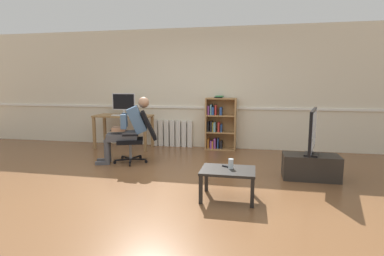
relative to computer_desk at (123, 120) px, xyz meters
The scene contains 15 objects.
ground_plane 2.82m from the computer_desk, 51.56° to the right, with size 18.00×18.00×0.00m, color brown.
back_wall 1.91m from the computer_desk, 16.32° to the left, with size 12.00×0.13×2.70m.
computer_desk is the anchor object (origin of this frame).
imac_monitor 0.40m from the computer_desk, 101.55° to the left, with size 0.55×0.14×0.49m.
keyboard 0.19m from the computer_desk, 94.63° to the right, with size 0.38×0.12×0.02m, color white.
computer_mouse 0.35m from the computer_desk, 21.35° to the right, with size 0.06×0.10×0.03m, color white.
bookshelf 2.17m from the computer_desk, ahead, with size 0.67×0.29×1.20m.
radiator 1.16m from the computer_desk, 20.49° to the left, with size 0.95×0.08×0.61m.
office_chair 1.41m from the computer_desk, 54.79° to the right, with size 0.83×0.68×0.97m.
person_seated 1.36m from the computer_desk, 62.32° to the right, with size 1.00×0.61×1.22m.
tv_stand 4.13m from the computer_desk, 22.59° to the right, with size 0.83×0.44×0.38m.
tv_screen 4.11m from the computer_desk, 22.58° to the right, with size 0.28×1.01×0.71m.
coffee_table 3.74m from the computer_desk, 45.75° to the right, with size 0.68×0.51×0.39m.
drinking_glass 3.72m from the computer_desk, 44.93° to the right, with size 0.07×0.07×0.13m, color silver.
spare_remote 3.66m from the computer_desk, 44.86° to the right, with size 0.04×0.15×0.02m, color black.
Camera 1 is at (1.20, -4.29, 1.47)m, focal length 28.56 mm.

